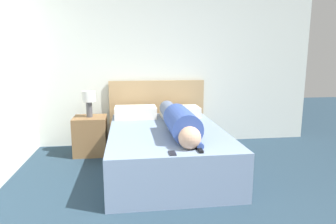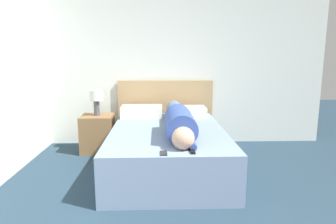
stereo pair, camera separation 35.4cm
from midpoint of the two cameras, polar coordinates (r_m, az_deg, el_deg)
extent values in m
cube|color=silver|center=(4.84, 2.14, 9.24)|extent=(5.04, 0.06, 2.60)
cube|color=#7589A8|center=(3.81, 2.59, -7.10)|extent=(1.40, 2.10, 0.52)
cube|color=tan|center=(4.85, 1.57, -0.07)|extent=(1.52, 0.04, 1.03)
cube|color=brown|center=(4.56, -11.08, -4.06)|extent=(0.46, 0.45, 0.55)
cylinder|color=#4C4C51|center=(4.48, -11.25, 0.74)|extent=(0.09, 0.09, 0.22)
cylinder|color=silver|center=(4.45, -11.34, 3.12)|extent=(0.19, 0.19, 0.15)
sphere|color=tan|center=(2.94, 6.36, -5.05)|extent=(0.23, 0.23, 0.23)
cylinder|color=#334C99|center=(3.35, 5.29, -2.18)|extent=(0.32, 0.75, 0.32)
cylinder|color=slate|center=(4.17, 3.87, -0.30)|extent=(0.23, 0.90, 0.23)
cylinder|color=#334C99|center=(3.02, 8.03, -6.18)|extent=(0.07, 0.22, 0.07)
cube|color=silver|center=(4.46, -2.75, 0.05)|extent=(0.60, 0.39, 0.17)
cube|color=silver|center=(4.50, 5.75, 0.00)|extent=(0.57, 0.39, 0.15)
cube|color=black|center=(2.90, 8.21, -7.38)|extent=(0.04, 0.15, 0.02)
cube|color=black|center=(2.83, 2.77, -7.89)|extent=(0.06, 0.13, 0.01)
camera|label=1|loc=(0.18, -87.14, 0.54)|focal=32.00mm
camera|label=2|loc=(0.18, 92.86, -0.54)|focal=32.00mm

